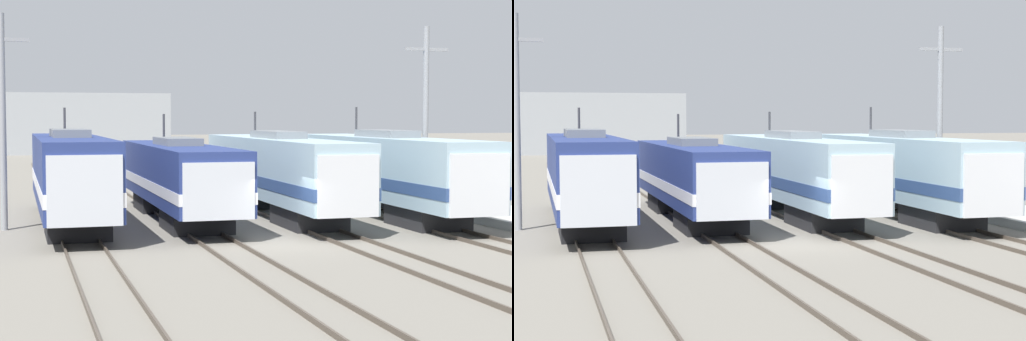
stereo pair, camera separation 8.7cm
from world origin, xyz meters
TOP-DOWN VIEW (x-y plane):
  - ground_plane at (0.00, 0.00)m, footprint 400.00×400.00m
  - rail_pair_far_left at (-7.63, 0.00)m, footprint 1.50×120.00m
  - rail_pair_center_left at (-2.54, 0.00)m, footprint 1.51×120.00m
  - rail_pair_center_right at (2.54, 0.00)m, footprint 1.51×120.00m
  - rail_pair_far_right at (7.63, 0.00)m, footprint 1.50×120.00m
  - locomotive_far_left at (-7.63, 7.72)m, footprint 3.00×17.18m
  - locomotive_center_left at (-2.54, 8.50)m, footprint 3.11×17.32m
  - locomotive_center_right at (2.54, 8.66)m, footprint 2.85×18.83m
  - locomotive_far_right at (7.63, 6.92)m, footprint 2.92×17.73m
  - catenary_tower_left at (-10.52, 7.02)m, footprint 2.33×0.28m
  - catenary_tower_right at (9.54, 7.02)m, footprint 2.33×0.28m
  - depot_building at (-1.89, 88.10)m, footprint 23.86×13.92m

SIDE VIEW (x-z plane):
  - ground_plane at x=0.00m, z-range 0.00..0.00m
  - rail_pair_far_left at x=-7.63m, z-range 0.00..0.15m
  - rail_pair_center_left at x=-2.54m, z-range 0.00..0.15m
  - rail_pair_center_right at x=2.54m, z-range 0.00..0.15m
  - rail_pair_far_right at x=7.63m, z-range 0.00..0.15m
  - locomotive_center_left at x=-2.54m, z-range -0.50..4.56m
  - locomotive_center_right at x=2.54m, z-range -0.43..4.76m
  - locomotive_far_right at x=7.63m, z-range -0.53..4.91m
  - locomotive_far_left at x=-7.63m, z-range -0.45..4.92m
  - depot_building at x=-1.89m, z-range 0.00..8.03m
  - catenary_tower_left at x=-10.52m, z-range 0.26..9.61m
  - catenary_tower_right at x=9.54m, z-range 0.26..9.61m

